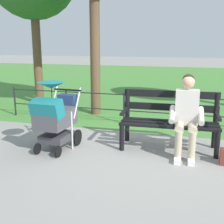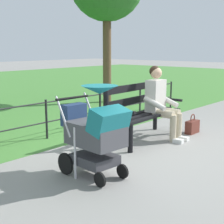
% 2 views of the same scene
% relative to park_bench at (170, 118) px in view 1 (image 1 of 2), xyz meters
% --- Properties ---
extents(ground_plane, '(60.00, 60.00, 0.00)m').
position_rel_park_bench_xyz_m(ground_plane, '(0.40, 0.12, -0.53)').
color(ground_plane, gray).
extents(grass_lawn, '(40.00, 16.00, 0.01)m').
position_rel_park_bench_xyz_m(grass_lawn, '(0.40, -8.68, -0.52)').
color(grass_lawn, '#478438').
rests_on(grass_lawn, ground).
extents(park_bench, '(1.62, 0.67, 0.96)m').
position_rel_park_bench_xyz_m(park_bench, '(0.00, 0.00, 0.00)').
color(park_bench, black).
rests_on(park_bench, ground).
extents(person_on_bench, '(0.55, 0.74, 1.28)m').
position_rel_park_bench_xyz_m(person_on_bench, '(-0.28, 0.22, 0.15)').
color(person_on_bench, tan).
rests_on(person_on_bench, ground).
extents(stroller, '(0.56, 0.92, 1.15)m').
position_rel_park_bench_xyz_m(stroller, '(1.79, 0.63, 0.07)').
color(stroller, black).
rests_on(stroller, ground).
extents(park_fence, '(6.89, 0.04, 0.70)m').
position_rel_park_bench_xyz_m(park_fence, '(0.40, -1.24, -0.11)').
color(park_fence, black).
rests_on(park_fence, ground).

